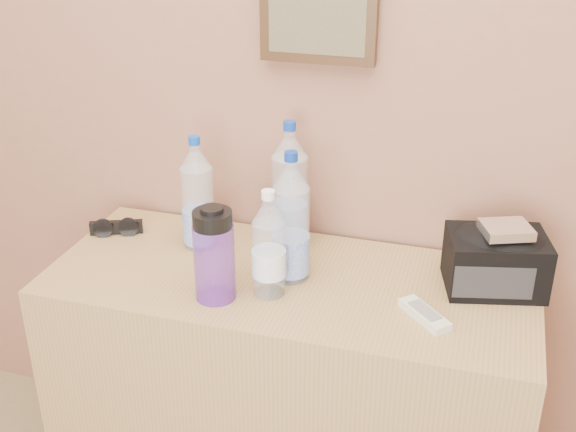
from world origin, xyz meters
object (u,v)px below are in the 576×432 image
at_px(pet_small, 269,249).
at_px(sunglasses, 117,227).
at_px(dresser, 289,397).
at_px(pet_large_b, 198,199).
at_px(pet_large_d, 291,224).
at_px(nalgene_bottle, 214,254).
at_px(pet_large_c, 290,192).
at_px(ac_remote, 424,315).
at_px(toiletry_bag, 496,259).
at_px(foil_packet, 506,230).

distance_m(pet_small, sunglasses, 0.56).
relative_size(dresser, pet_large_b, 3.91).
bearing_deg(pet_large_d, sunglasses, 170.69).
height_order(pet_large_d, nalgene_bottle, pet_large_d).
distance_m(pet_large_c, ac_remote, 0.51).
distance_m(dresser, pet_large_c, 0.58).
relative_size(pet_large_c, pet_large_d, 1.04).
height_order(dresser, pet_large_b, pet_large_b).
height_order(pet_small, toiletry_bag, pet_small).
height_order(sunglasses, foil_packet, foil_packet).
xyz_separation_m(pet_large_c, pet_large_d, (0.05, -0.17, -0.01)).
bearing_deg(toiletry_bag, foil_packet, -71.26).
xyz_separation_m(nalgene_bottle, toiletry_bag, (0.65, 0.24, -0.04)).
bearing_deg(pet_large_c, sunglasses, -170.37).
bearing_deg(pet_small, toiletry_bag, 19.40).
bearing_deg(toiletry_bag, dresser, 178.30).
xyz_separation_m(dresser, ac_remote, (0.35, -0.09, 0.40)).
relative_size(nalgene_bottle, ac_remote, 1.65).
bearing_deg(toiletry_bag, pet_large_d, 177.59).
distance_m(dresser, foil_packet, 0.77).
bearing_deg(pet_large_b, nalgene_bottle, -59.20).
height_order(dresser, pet_small, pet_small).
relative_size(dresser, foil_packet, 11.12).
xyz_separation_m(pet_large_c, foil_packet, (0.57, -0.10, 0.01)).
bearing_deg(foil_packet, toiletry_bag, 122.02).
bearing_deg(dresser, pet_small, -107.70).
xyz_separation_m(sunglasses, toiletry_bag, (1.05, 0.01, 0.06)).
bearing_deg(pet_small, pet_large_b, 145.11).
bearing_deg(sunglasses, dresser, -32.79).
relative_size(pet_small, sunglasses, 1.84).
bearing_deg(dresser, ac_remote, -13.87).
height_order(pet_large_d, foil_packet, pet_large_d).
bearing_deg(pet_small, dresser, 72.30).
xyz_separation_m(dresser, foil_packet, (0.51, 0.08, 0.56)).
xyz_separation_m(pet_large_c, nalgene_bottle, (-0.09, -0.32, -0.04)).
xyz_separation_m(pet_large_d, pet_small, (-0.03, -0.09, -0.03)).
bearing_deg(ac_remote, pet_large_d, -149.51).
distance_m(dresser, pet_large_b, 0.61).
relative_size(pet_large_d, foil_packet, 3.04).
relative_size(sunglasses, ac_remote, 1.02).
relative_size(pet_large_b, ac_remote, 2.18).
distance_m(pet_large_d, ac_remote, 0.39).
bearing_deg(toiletry_bag, pet_small, -173.88).
distance_m(pet_large_b, pet_large_c, 0.25).
bearing_deg(pet_large_c, dresser, -73.86).
height_order(pet_small, sunglasses, pet_small).
bearing_deg(dresser, toiletry_bag, 11.57).
distance_m(dresser, sunglasses, 0.69).
bearing_deg(foil_packet, pet_large_b, 178.82).
height_order(pet_large_c, toiletry_bag, pet_large_c).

